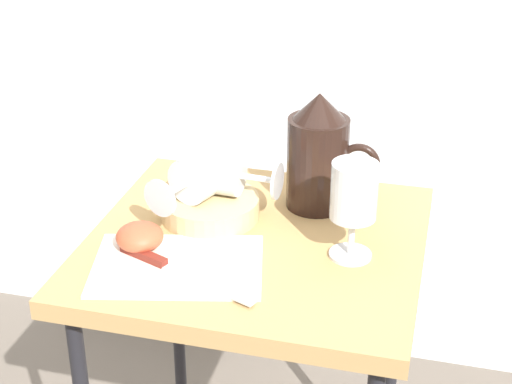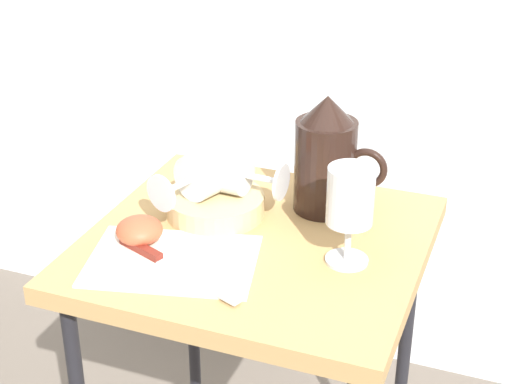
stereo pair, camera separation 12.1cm
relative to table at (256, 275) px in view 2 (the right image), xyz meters
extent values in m
cube|color=tan|center=(0.00, 0.00, 0.05)|extent=(0.51, 0.49, 0.03)
cylinder|color=black|center=(-0.22, 0.20, -0.28)|extent=(0.02, 0.02, 0.63)
cylinder|color=black|center=(0.22, 0.20, -0.28)|extent=(0.02, 0.02, 0.63)
cube|color=silver|center=(-0.09, -0.11, 0.07)|extent=(0.28, 0.23, 0.00)
cylinder|color=tan|center=(-0.09, 0.05, 0.09)|extent=(0.16, 0.16, 0.03)
cylinder|color=black|center=(0.07, 0.13, 0.15)|extent=(0.10, 0.10, 0.15)
cylinder|color=orange|center=(0.07, 0.13, 0.11)|extent=(0.09, 0.09, 0.08)
cone|color=black|center=(0.07, 0.13, 0.24)|extent=(0.09, 0.09, 0.04)
torus|color=black|center=(0.14, 0.13, 0.15)|extent=(0.07, 0.01, 0.07)
cylinder|color=silver|center=(0.15, -0.02, 0.07)|extent=(0.06, 0.06, 0.00)
cylinder|color=silver|center=(0.15, -0.02, 0.10)|extent=(0.01, 0.01, 0.06)
cylinder|color=silver|center=(0.15, -0.02, 0.18)|extent=(0.07, 0.07, 0.09)
cylinder|color=orange|center=(0.15, -0.02, 0.16)|extent=(0.06, 0.06, 0.04)
cylinder|color=silver|center=(-0.08, 0.07, 0.14)|extent=(0.09, 0.08, 0.07)
cylinder|color=silver|center=(-0.01, 0.07, 0.14)|extent=(0.06, 0.01, 0.01)
cylinder|color=silver|center=(0.02, 0.06, 0.14)|extent=(0.01, 0.06, 0.06)
cylinder|color=silver|center=(-0.10, 0.05, 0.14)|extent=(0.10, 0.10, 0.08)
cylinder|color=silver|center=(-0.13, -0.01, 0.14)|extent=(0.03, 0.06, 0.01)
cylinder|color=silver|center=(-0.14, -0.04, 0.14)|extent=(0.06, 0.03, 0.06)
ellipsoid|color=#C15133|center=(-0.16, -0.08, 0.09)|extent=(0.07, 0.07, 0.04)
cube|color=silver|center=(-0.03, -0.15, 0.07)|extent=(0.15, 0.07, 0.00)
cube|color=maroon|center=(-0.14, -0.11, 0.08)|extent=(0.08, 0.04, 0.01)
camera|label=1|loc=(0.27, -1.05, 0.69)|focal=56.23mm
camera|label=2|loc=(0.39, -1.01, 0.69)|focal=56.23mm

